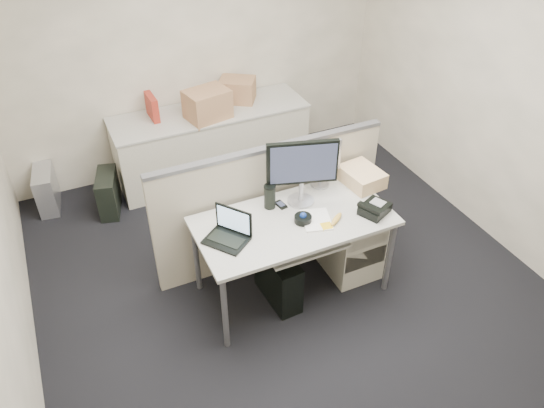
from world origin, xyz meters
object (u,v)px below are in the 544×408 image
monitor_main (302,173)px  laptop (226,229)px  desk_phone (375,209)px  desk (294,226)px

monitor_main → laptop: bearing=-147.6°
laptop → desk_phone: 1.17m
desk → laptop: size_ratio=5.02×
laptop → desk_phone: (1.15, -0.16, -0.08)m
desk → monitor_main: (0.15, 0.18, 0.34)m
desk_phone → laptop: bearing=147.1°
desk → desk_phone: bearing=-16.7°
desk → laptop: (-0.55, -0.02, 0.18)m
desk → laptop: bearing=-177.9°
monitor_main → desk: bearing=-113.3°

